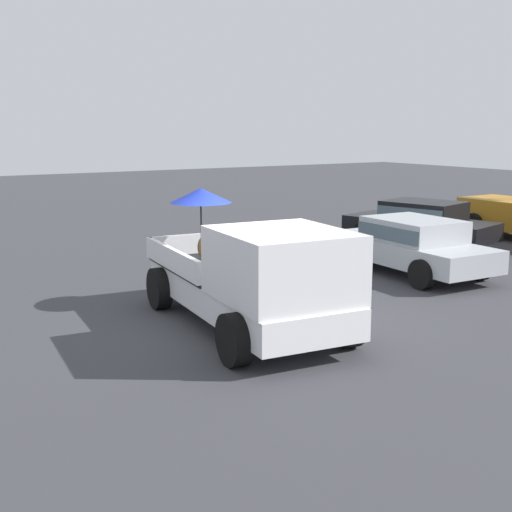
% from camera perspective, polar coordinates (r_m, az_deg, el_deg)
% --- Properties ---
extents(ground_plane, '(80.00, 80.00, 0.00)m').
position_cam_1_polar(ground_plane, '(11.87, -1.01, -5.96)').
color(ground_plane, '#38383D').
extents(pickup_truck_main, '(5.21, 2.66, 2.30)m').
position_cam_1_polar(pickup_truck_main, '(11.25, -0.16, -1.81)').
color(pickup_truck_main, black).
rests_on(pickup_truck_main, ground).
extents(parked_sedan_near, '(4.37, 2.11, 1.33)m').
position_cam_1_polar(parked_sedan_near, '(16.27, 13.10, 1.09)').
color(parked_sedan_near, black).
rests_on(parked_sedan_near, ground).
extents(parked_sedan_far, '(4.61, 2.82, 1.33)m').
position_cam_1_polar(parked_sedan_far, '(20.08, 13.89, 2.90)').
color(parked_sedan_far, black).
rests_on(parked_sedan_far, ground).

